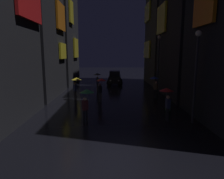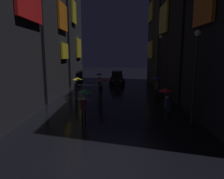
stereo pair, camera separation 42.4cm
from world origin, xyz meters
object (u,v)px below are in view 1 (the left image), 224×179
at_px(pedestrian_foreground_left_green, 86,97).
at_px(trash_bin, 168,104).
at_px(pedestrian_foreground_right_yellow, 76,82).
at_px(pedestrian_near_crossing_red, 101,83).
at_px(pedestrian_midstreet_centre_black, 97,77).
at_px(streetlamp_right_far, 158,58).
at_px(streetlamp_right_near, 196,67).
at_px(car_distant, 115,78).
at_px(pedestrian_far_right_red, 167,95).
at_px(pedestrian_midstreet_left_blue, 155,81).
at_px(bicycle_parked_at_storefront, 165,99).

bearing_deg(pedestrian_foreground_left_green, trash_bin, 25.74).
height_order(pedestrian_foreground_right_yellow, pedestrian_near_crossing_red, same).
distance_m(pedestrian_foreground_right_yellow, pedestrian_midstreet_centre_black, 4.92).
height_order(pedestrian_foreground_left_green, trash_bin, pedestrian_foreground_left_green).
bearing_deg(trash_bin, streetlamp_right_far, 84.07).
bearing_deg(pedestrian_foreground_right_yellow, streetlamp_right_near, -37.69).
height_order(pedestrian_foreground_right_yellow, pedestrian_midstreet_centre_black, same).
bearing_deg(pedestrian_foreground_left_green, pedestrian_foreground_right_yellow, 105.13).
bearing_deg(streetlamp_right_near, car_distant, 105.05).
height_order(pedestrian_far_right_red, pedestrian_foreground_left_green, same).
height_order(pedestrian_far_right_red, streetlamp_right_near, streetlamp_right_near).
bearing_deg(pedestrian_midstreet_centre_black, pedestrian_near_crossing_red, -82.97).
xyz_separation_m(pedestrian_foreground_left_green, streetlamp_right_far, (6.59, 9.58, 2.15)).
height_order(pedestrian_foreground_right_yellow, streetlamp_right_far, streetlamp_right_far).
xyz_separation_m(pedestrian_midstreet_left_blue, pedestrian_midstreet_centre_black, (-5.81, 3.77, 0.00)).
bearing_deg(pedestrian_foreground_right_yellow, pedestrian_midstreet_centre_black, 69.89).
relative_size(streetlamp_right_far, trash_bin, 6.67).
xyz_separation_m(streetlamp_right_near, trash_bin, (-0.70, 2.86, -3.02)).
bearing_deg(pedestrian_midstreet_left_blue, car_distant, 111.21).
height_order(pedestrian_near_crossing_red, trash_bin, pedestrian_near_crossing_red).
distance_m(pedestrian_foreground_right_yellow, car_distant, 11.06).
relative_size(car_distant, streetlamp_right_far, 0.68).
relative_size(pedestrian_midstreet_centre_black, bicycle_parked_at_storefront, 1.20).
distance_m(pedestrian_far_right_red, streetlamp_right_near, 2.43).
height_order(bicycle_parked_at_storefront, trash_bin, bicycle_parked_at_storefront).
bearing_deg(pedestrian_foreground_left_green, pedestrian_near_crossing_red, 83.87).
height_order(pedestrian_midstreet_left_blue, car_distant, pedestrian_midstreet_left_blue).
relative_size(pedestrian_midstreet_centre_black, streetlamp_right_near, 0.38).
distance_m(pedestrian_midstreet_left_blue, pedestrian_near_crossing_red, 5.38).
height_order(pedestrian_far_right_red, streetlamp_right_far, streetlamp_right_far).
relative_size(pedestrian_midstreet_left_blue, trash_bin, 2.28).
bearing_deg(pedestrian_far_right_red, streetlamp_right_far, 80.50).
bearing_deg(trash_bin, pedestrian_midstreet_left_blue, 91.61).
bearing_deg(pedestrian_near_crossing_red, trash_bin, -28.50).
xyz_separation_m(pedestrian_near_crossing_red, bicycle_parked_at_storefront, (5.57, -0.83, -1.28)).
bearing_deg(streetlamp_right_far, pedestrian_foreground_right_yellow, -159.16).
distance_m(pedestrian_foreground_left_green, streetlamp_right_far, 11.83).
xyz_separation_m(pedestrian_midstreet_left_blue, streetlamp_right_far, (0.82, 2.32, 2.15)).
bearing_deg(streetlamp_right_near, bicycle_parked_at_storefront, 94.72).
bearing_deg(pedestrian_midstreet_centre_black, pedestrian_far_right_red, -64.22).
relative_size(pedestrian_far_right_red, car_distant, 0.50).
bearing_deg(pedestrian_midstreet_left_blue, bicycle_parked_at_storefront, -79.99).
height_order(pedestrian_far_right_red, pedestrian_midstreet_left_blue, same).
bearing_deg(bicycle_parked_at_storefront, pedestrian_foreground_left_green, -141.73).
xyz_separation_m(pedestrian_foreground_right_yellow, streetlamp_right_near, (8.33, -6.43, 1.82)).
distance_m(streetlamp_right_near, trash_bin, 4.22).
height_order(pedestrian_midstreet_centre_black, streetlamp_right_far, streetlamp_right_far).
bearing_deg(car_distant, pedestrian_midstreet_centre_black, -110.28).
relative_size(pedestrian_far_right_red, streetlamp_right_near, 0.38).
height_order(pedestrian_far_right_red, pedestrian_near_crossing_red, same).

